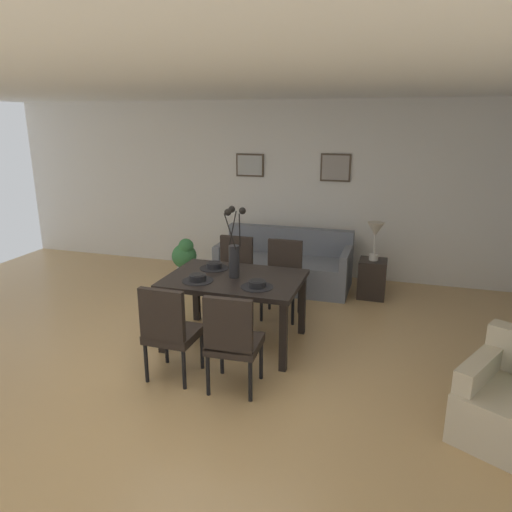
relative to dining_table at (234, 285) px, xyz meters
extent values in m
plane|color=tan|center=(-0.24, -0.62, -0.65)|extent=(9.00, 9.00, 0.00)
cube|color=silver|center=(-0.24, 2.63, 0.65)|extent=(9.00, 0.10, 2.60)
cube|color=white|center=(-0.24, -0.22, 1.99)|extent=(9.00, 7.20, 0.08)
cube|color=black|center=(0.00, 0.00, 0.06)|extent=(1.40, 0.98, 0.05)
cube|color=black|center=(0.64, 0.43, -0.31)|extent=(0.07, 0.07, 0.69)
cube|color=black|center=(-0.64, 0.43, -0.31)|extent=(0.07, 0.07, 0.69)
cube|color=black|center=(0.64, -0.43, -0.31)|extent=(0.07, 0.07, 0.69)
cube|color=black|center=(-0.64, -0.43, -0.31)|extent=(0.07, 0.07, 0.69)
cube|color=black|center=(-0.31, -0.81, -0.23)|extent=(0.45, 0.45, 0.08)
cube|color=black|center=(-0.31, -1.00, 0.03)|extent=(0.42, 0.07, 0.48)
cylinder|color=black|center=(-0.11, -0.63, -0.46)|extent=(0.04, 0.04, 0.38)
cylinder|color=black|center=(-0.49, -0.62, -0.46)|extent=(0.04, 0.04, 0.38)
cylinder|color=black|center=(-0.12, -1.01, -0.46)|extent=(0.04, 0.04, 0.38)
cylinder|color=black|center=(-0.50, -1.00, -0.46)|extent=(0.04, 0.04, 0.38)
cube|color=black|center=(-0.33, 0.81, -0.23)|extent=(0.45, 0.45, 0.08)
cube|color=black|center=(-0.33, 1.00, 0.03)|extent=(0.42, 0.07, 0.48)
cylinder|color=black|center=(-0.52, 0.62, -0.46)|extent=(0.04, 0.04, 0.38)
cylinder|color=black|center=(-0.14, 0.61, -0.46)|extent=(0.04, 0.04, 0.38)
cylinder|color=black|center=(-0.52, 1.00, -0.46)|extent=(0.04, 0.04, 0.38)
cylinder|color=black|center=(-0.14, 0.99, -0.46)|extent=(0.04, 0.04, 0.38)
cube|color=black|center=(0.30, -0.84, -0.23)|extent=(0.46, 0.46, 0.08)
cube|color=black|center=(0.31, -1.03, 0.03)|extent=(0.42, 0.08, 0.48)
cylinder|color=black|center=(0.48, -0.64, -0.46)|extent=(0.04, 0.04, 0.38)
cylinder|color=black|center=(0.10, -0.66, -0.46)|extent=(0.04, 0.04, 0.38)
cylinder|color=black|center=(0.50, -1.02, -0.46)|extent=(0.04, 0.04, 0.38)
cylinder|color=black|center=(0.12, -1.03, -0.46)|extent=(0.04, 0.04, 0.38)
cube|color=black|center=(0.30, 0.81, -0.23)|extent=(0.45, 0.45, 0.08)
cube|color=black|center=(0.30, 1.00, 0.03)|extent=(0.42, 0.07, 0.48)
cylinder|color=black|center=(0.11, 0.62, -0.46)|extent=(0.04, 0.04, 0.38)
cylinder|color=black|center=(0.49, 0.62, -0.46)|extent=(0.04, 0.04, 0.38)
cylinder|color=black|center=(0.11, 1.00, -0.46)|extent=(0.04, 0.04, 0.38)
cylinder|color=black|center=(0.49, 1.00, -0.46)|extent=(0.04, 0.04, 0.38)
cylinder|color=#232326|center=(0.00, 0.00, 0.26)|extent=(0.11, 0.11, 0.34)
cylinder|color=black|center=(0.06, 0.02, 0.59)|extent=(0.05, 0.12, 0.37)
sphere|color=black|center=(0.09, 0.03, 0.79)|extent=(0.07, 0.07, 0.07)
cylinder|color=black|center=(-0.03, 0.05, 0.59)|extent=(0.08, 0.05, 0.38)
sphere|color=black|center=(-0.05, 0.08, 0.79)|extent=(0.07, 0.07, 0.07)
cylinder|color=black|center=(-0.02, -0.06, 0.59)|extent=(0.15, 0.06, 0.36)
sphere|color=black|center=(-0.03, -0.09, 0.79)|extent=(0.07, 0.07, 0.07)
cylinder|color=black|center=(-0.32, -0.22, 0.09)|extent=(0.32, 0.32, 0.01)
cylinder|color=black|center=(-0.32, -0.22, 0.12)|extent=(0.17, 0.17, 0.06)
cylinder|color=black|center=(-0.32, -0.22, 0.14)|extent=(0.13, 0.13, 0.04)
cylinder|color=black|center=(-0.32, 0.22, 0.09)|extent=(0.32, 0.32, 0.01)
cylinder|color=black|center=(-0.32, 0.22, 0.12)|extent=(0.17, 0.17, 0.06)
cylinder|color=black|center=(-0.32, 0.22, 0.14)|extent=(0.13, 0.13, 0.04)
cylinder|color=black|center=(0.31, -0.22, 0.09)|extent=(0.32, 0.32, 0.01)
cylinder|color=black|center=(0.31, -0.22, 0.12)|extent=(0.17, 0.17, 0.06)
cylinder|color=black|center=(0.31, -0.22, 0.14)|extent=(0.13, 0.13, 0.04)
cube|color=slate|center=(0.07, 1.87, -0.44)|extent=(1.85, 0.84, 0.42)
cube|color=slate|center=(0.07, 2.21, -0.04)|extent=(1.85, 0.16, 0.38)
cube|color=slate|center=(0.95, 1.87, -0.13)|extent=(0.10, 0.84, 0.20)
cube|color=slate|center=(-0.80, 1.87, -0.13)|extent=(0.10, 0.84, 0.20)
cube|color=black|center=(1.31, 1.82, -0.39)|extent=(0.36, 0.36, 0.52)
cylinder|color=beige|center=(1.31, 1.82, -0.09)|extent=(0.12, 0.12, 0.08)
cylinder|color=beige|center=(1.31, 1.82, 0.09)|extent=(0.02, 0.02, 0.30)
cone|color=beige|center=(1.31, 1.82, 0.29)|extent=(0.22, 0.22, 0.18)
cube|color=beige|center=(2.28, -0.79, -0.16)|extent=(0.44, 0.67, 0.18)
cube|color=#473828|center=(-0.65, 2.56, 0.99)|extent=(0.44, 0.02, 0.34)
cube|color=#B2B2AD|center=(-0.65, 2.55, 0.99)|extent=(0.39, 0.01, 0.29)
cube|color=#473828|center=(0.65, 2.56, 0.99)|extent=(0.44, 0.02, 0.40)
cube|color=#9E9389|center=(0.65, 2.55, 0.99)|extent=(0.39, 0.01, 0.35)
cylinder|color=silver|center=(-1.37, 1.64, -0.54)|extent=(0.24, 0.24, 0.22)
sphere|color=#387A42|center=(-1.37, 1.64, -0.25)|extent=(0.36, 0.36, 0.36)
sphere|color=#387A42|center=(-1.32, 1.61, -0.09)|extent=(0.22, 0.22, 0.22)
camera|label=1|loc=(1.59, -4.38, 1.66)|focal=33.16mm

